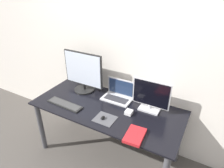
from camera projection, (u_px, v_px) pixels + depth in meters
wall_back at (125, 51)px, 2.32m from camera, size 7.00×0.05×2.50m
desk at (107, 116)px, 2.29m from camera, size 1.69×0.74×0.72m
monitor_left at (83, 73)px, 2.45m from camera, size 0.53×0.25×0.51m
monitor_right at (151, 96)px, 2.11m from camera, size 0.41×0.16×0.35m
laptop at (118, 94)px, 2.37m from camera, size 0.35×0.22×0.22m
keyboard at (65, 104)px, 2.27m from camera, size 0.45×0.14×0.02m
mousepad at (105, 119)px, 2.04m from camera, size 0.21×0.19×0.00m
mouse at (103, 118)px, 2.03m from camera, size 0.04×0.06×0.03m
book at (135, 135)px, 1.81m from camera, size 0.18×0.25×0.03m
power_brick at (129, 112)px, 2.11m from camera, size 0.07×0.08×0.04m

